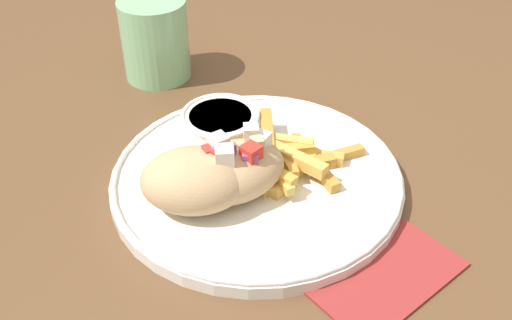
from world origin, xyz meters
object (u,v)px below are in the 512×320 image
object	(u,v)px
pita_sandwich_far	(196,179)
fries_pile	(287,159)
sauce_ramekin	(221,123)
water_glass	(156,43)
plate	(256,179)
pita_sandwich_near	(236,170)

from	to	relation	value
pita_sandwich_far	fries_pile	xyz separation A→B (m)	(0.10, -0.02, -0.02)
fries_pile	sauce_ramekin	size ratio (longest dim) A/B	1.71
sauce_ramekin	water_glass	xyz separation A→B (m)	(0.04, 0.18, 0.02)
water_glass	plate	bearing A→B (deg)	-102.70
pita_sandwich_near	sauce_ramekin	size ratio (longest dim) A/B	1.30
pita_sandwich_far	water_glass	world-z (taller)	water_glass
pita_sandwich_far	water_glass	size ratio (longest dim) A/B	1.25
pita_sandwich_near	sauce_ramekin	distance (m)	0.10
fries_pile	pita_sandwich_near	bearing A→B (deg)	174.46
pita_sandwich_far	water_glass	distance (m)	0.28
plate	pita_sandwich_far	size ratio (longest dim) A/B	2.30
fries_pile	pita_sandwich_far	bearing A→B (deg)	169.07
plate	water_glass	xyz separation A→B (m)	(0.06, 0.26, 0.04)
plate	fries_pile	distance (m)	0.04
pita_sandwich_near	sauce_ramekin	xyz separation A→B (m)	(0.05, 0.08, -0.01)
pita_sandwich_near	pita_sandwich_far	size ratio (longest dim) A/B	0.86
pita_sandwich_near	water_glass	size ratio (longest dim) A/B	1.08
water_glass	pita_sandwich_near	bearing A→B (deg)	-108.66
pita_sandwich_far	water_glass	xyz separation A→B (m)	(0.13, 0.25, 0.00)
fries_pile	plate	bearing A→B (deg)	160.29
fries_pile	water_glass	xyz separation A→B (m)	(0.03, 0.27, 0.02)
fries_pile	sauce_ramekin	bearing A→B (deg)	100.02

